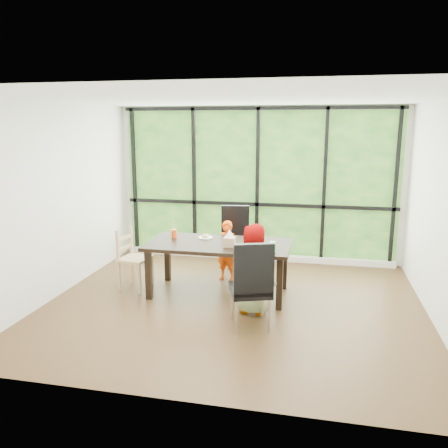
{
  "coord_description": "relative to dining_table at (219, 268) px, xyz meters",
  "views": [
    {
      "loc": [
        1.06,
        -5.61,
        2.36
      ],
      "look_at": [
        -0.19,
        0.25,
        1.05
      ],
      "focal_mm": 36.08,
      "sensor_mm": 36.0,
      "label": 1
    }
  ],
  "objects": [
    {
      "name": "window_sill",
      "position": [
        0.29,
        1.8,
        -0.33
      ],
      "size": [
        4.8,
        0.12,
        0.1
      ],
      "primitive_type": "cube",
      "color": "silver",
      "rests_on": "ground"
    },
    {
      "name": "chair_interior_leather",
      "position": [
        0.61,
        -0.98,
        0.17
      ],
      "size": [
        0.59,
        0.59,
        1.08
      ],
      "primitive_type": "cube",
      "rotation": [
        0.0,
        0.0,
        3.48
      ],
      "color": "black",
      "rests_on": "ground"
    },
    {
      "name": "chair_end_beech",
      "position": [
        -1.25,
        -0.03,
        0.08
      ],
      "size": [
        0.46,
        0.48,
        0.9
      ],
      "primitive_type": "cube",
      "rotation": [
        0.0,
        0.0,
        1.42
      ],
      "color": "tan",
      "rests_on": "ground"
    },
    {
      "name": "dining_table",
      "position": [
        0.0,
        0.0,
        0.0
      ],
      "size": [
        2.07,
        1.14,
        0.75
      ],
      "primitive_type": "cube",
      "rotation": [
        0.0,
        0.0,
        -0.07
      ],
      "color": "black",
      "rests_on": "ground"
    },
    {
      "name": "tissue_box",
      "position": [
        0.19,
        -0.15,
        0.44
      ],
      "size": [
        0.15,
        0.15,
        0.13
      ],
      "primitive_type": "cube",
      "color": "tan",
      "rests_on": "dining_table"
    },
    {
      "name": "orange_cup",
      "position": [
        -0.71,
        0.16,
        0.44
      ],
      "size": [
        0.08,
        0.08,
        0.12
      ],
      "primitive_type": "cylinder",
      "color": "#E14810",
      "rests_on": "dining_table"
    },
    {
      "name": "plate_near",
      "position": [
        0.53,
        -0.2,
        0.38
      ],
      "size": [
        0.26,
        0.26,
        0.02
      ],
      "primitive_type": "cylinder",
      "color": "white",
      "rests_on": "dining_table"
    },
    {
      "name": "green_cup",
      "position": [
        0.79,
        -0.29,
        0.44
      ],
      "size": [
        0.09,
        0.09,
        0.14
      ],
      "primitive_type": "cylinder",
      "color": "#42DE2E",
      "rests_on": "dining_table"
    },
    {
      "name": "foliage_backdrop",
      "position": [
        0.29,
        1.88,
        0.98
      ],
      "size": [
        4.8,
        0.02,
        2.65
      ],
      "primitive_type": "cube",
      "color": "#1C471C",
      "rests_on": "back_wall"
    },
    {
      "name": "back_wall",
      "position": [
        0.29,
        1.9,
        0.98
      ],
      "size": [
        5.0,
        0.0,
        5.0
      ],
      "primitive_type": "plane",
      "rotation": [
        1.57,
        0.0,
        0.0
      ],
      "color": "silver",
      "rests_on": "ground"
    },
    {
      "name": "window_mullions",
      "position": [
        0.29,
        1.84,
        0.98
      ],
      "size": [
        4.8,
        0.06,
        2.65
      ],
      "primitive_type": null,
      "color": "black",
      "rests_on": "back_wall"
    },
    {
      "name": "chair_window_leather",
      "position": [
        0.05,
        1.0,
        0.17
      ],
      "size": [
        0.53,
        0.53,
        1.08
      ],
      "primitive_type": "cube",
      "rotation": [
        0.0,
        0.0,
        0.16
      ],
      "color": "black",
      "rests_on": "ground"
    },
    {
      "name": "straw_pink",
      "position": [
        0.79,
        -0.29,
        0.55
      ],
      "size": [
        0.01,
        0.04,
        0.2
      ],
      "primitive_type": "cylinder",
      "rotation": [
        0.14,
        0.0,
        0.0
      ],
      "color": "pink",
      "rests_on": "green_cup"
    },
    {
      "name": "child_older",
      "position": [
        0.59,
        -0.56,
        0.21
      ],
      "size": [
        0.61,
        0.44,
        1.17
      ],
      "primitive_type": "imported",
      "rotation": [
        0.0,
        0.0,
        3.02
      ],
      "color": "slate",
      "rests_on": "ground"
    },
    {
      "name": "placemat",
      "position": [
        0.58,
        -0.2,
        0.38
      ],
      "size": [
        0.44,
        0.33,
        0.01
      ],
      "primitive_type": "cube",
      "color": "tan",
      "rests_on": "dining_table"
    },
    {
      "name": "child_toddler",
      "position": [
        -0.0,
        0.6,
        0.1
      ],
      "size": [
        0.39,
        0.3,
        0.94
      ],
      "primitive_type": "imported",
      "rotation": [
        0.0,
        0.0,
        -0.24
      ],
      "color": "#F04A08",
      "rests_on": "ground"
    },
    {
      "name": "crepe_rolls_near",
      "position": [
        0.53,
        -0.2,
        0.41
      ],
      "size": [
        0.15,
        0.12,
        0.04
      ],
      "primitive_type": null,
      "color": "tan",
      "rests_on": "plate_near"
    },
    {
      "name": "plate_far",
      "position": [
        -0.25,
        0.25,
        0.38
      ],
      "size": [
        0.21,
        0.21,
        0.01
      ],
      "primitive_type": "cylinder",
      "color": "white",
      "rests_on": "dining_table"
    },
    {
      "name": "ground",
      "position": [
        0.29,
        -0.35,
        -0.38
      ],
      "size": [
        5.0,
        5.0,
        0.0
      ],
      "primitive_type": "plane",
      "color": "black",
      "rests_on": "ground"
    },
    {
      "name": "tissue",
      "position": [
        0.19,
        -0.15,
        0.56
      ],
      "size": [
        0.12,
        0.12,
        0.11
      ],
      "primitive_type": "cone",
      "color": "white",
      "rests_on": "tissue_box"
    },
    {
      "name": "straw_white",
      "position": [
        -0.71,
        0.16,
        0.54
      ],
      "size": [
        0.01,
        0.04,
        0.2
      ],
      "primitive_type": "cylinder",
      "rotation": [
        0.14,
        0.0,
        0.0
      ],
      "color": "white",
      "rests_on": "orange_cup"
    },
    {
      "name": "crepe_rolls_far",
      "position": [
        -0.25,
        0.25,
        0.41
      ],
      "size": [
        0.1,
        0.12,
        0.04
      ],
      "primitive_type": null,
      "color": "tan",
      "rests_on": "plate_far"
    }
  ]
}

